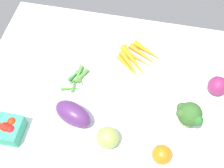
{
  "coord_description": "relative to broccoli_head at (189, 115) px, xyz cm",
  "views": [
    {
      "loc": [
        11.84,
        -58.47,
        98.68
      ],
      "look_at": [
        0.0,
        0.0,
        4.0
      ],
      "focal_mm": 46.88,
      "sensor_mm": 36.0,
      "label": 1
    }
  ],
  "objects": [
    {
      "name": "tablecloth",
      "position": [
        -28.79,
        10.15,
        -8.31
      ],
      "size": [
        104.0,
        76.0,
        2.0
      ],
      "primitive_type": "cube",
      "color": "white",
      "rests_on": "ground"
    },
    {
      "name": "broccoli_head",
      "position": [
        0.0,
        0.0,
        0.0
      ],
      "size": [
        9.15,
        8.46,
        11.81
      ],
      "color": "#A5BF82",
      "rests_on": "tablecloth"
    },
    {
      "name": "heirloom_tomato_green",
      "position": [
        -25.79,
        -12.25,
        -3.42
      ],
      "size": [
        7.8,
        7.8,
        7.8
      ],
      "primitive_type": "sphere",
      "color": "#99B554",
      "rests_on": "tablecloth"
    },
    {
      "name": "carrot_bunch",
      "position": [
        -21.03,
        24.43,
        -6.0
      ],
      "size": [
        19.24,
        19.17,
        2.96
      ],
      "color": "orange",
      "rests_on": "tablecloth"
    },
    {
      "name": "red_onion_near_basket",
      "position": [
        10.43,
        16.17,
        -3.62
      ],
      "size": [
        7.39,
        7.39,
        7.39
      ],
      "primitive_type": "sphere",
      "color": "#862557",
      "rests_on": "tablecloth"
    },
    {
      "name": "okra_pile",
      "position": [
        -42.71,
        10.87,
        -6.47
      ],
      "size": [
        9.2,
        13.39,
        1.99
      ],
      "color": "#527F3F",
      "rests_on": "tablecloth"
    },
    {
      "name": "berry_basket",
      "position": [
        -60.32,
        -15.71,
        -3.82
      ],
      "size": [
        9.78,
        9.78,
        7.06
      ],
      "color": "#37A47D",
      "rests_on": "tablecloth"
    },
    {
      "name": "heirloom_tomato_orange",
      "position": [
        -7.19,
        -14.24,
        -3.98
      ],
      "size": [
        6.67,
        6.67,
        6.67
      ],
      "primitive_type": "sphere",
      "color": "orange",
      "rests_on": "tablecloth"
    },
    {
      "name": "eggplant",
      "position": [
        -39.55,
        -5.96,
        -3.37
      ],
      "size": [
        16.2,
        12.53,
        7.89
      ],
      "primitive_type": "ellipsoid",
      "rotation": [
        0.0,
        0.0,
        5.91
      ],
      "color": "#552A66",
      "rests_on": "tablecloth"
    }
  ]
}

